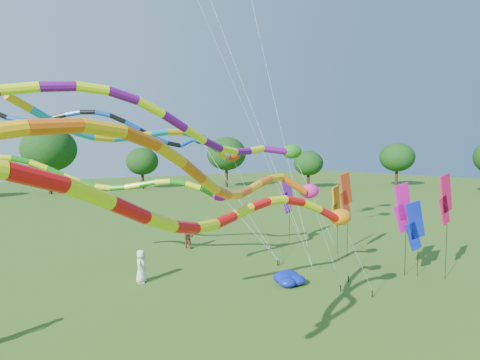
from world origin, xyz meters
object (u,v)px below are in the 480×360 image
person_a (141,266)px  person_c (188,236)px  blue_nylon_heap (293,278)px  tube_kite_red (266,211)px  tube_kite_orange (248,180)px

person_a → person_c: size_ratio=1.01×
blue_nylon_heap → person_a: size_ratio=1.05×
tube_kite_red → blue_nylon_heap: tube_kite_red is taller
tube_kite_red → tube_kite_orange: tube_kite_orange is taller
blue_nylon_heap → tube_kite_red: bearing=-137.2°
person_c → person_a: bearing=112.2°
tube_kite_red → tube_kite_orange: bearing=113.5°
tube_kite_red → person_c: (4.71, 14.23, -3.80)m
blue_nylon_heap → person_c: 9.01m
tube_kite_red → person_c: 15.46m
person_a → tube_kite_red: bearing=-142.1°
tube_kite_red → person_c: tube_kite_red is taller
tube_kite_orange → person_a: 10.13m
person_a → blue_nylon_heap: bearing=-88.0°
blue_nylon_heap → person_a: 7.19m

